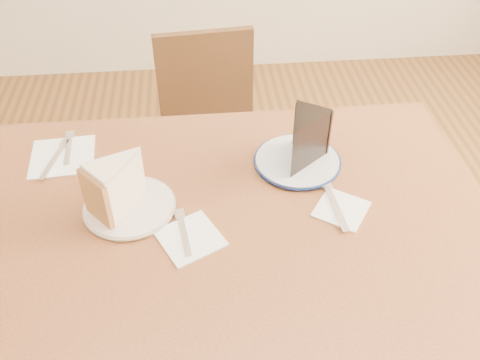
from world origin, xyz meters
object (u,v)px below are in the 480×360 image
(chair_far, at_px, (213,141))
(plate_cream, at_px, (130,207))
(table, at_px, (223,245))
(plate_navy, at_px, (297,161))
(chocolate_cake, at_px, (302,143))
(carrot_cake, at_px, (121,184))

(chair_far, relative_size, plate_cream, 4.08)
(table, height_order, plate_navy, plate_navy)
(chair_far, height_order, chocolate_cake, chocolate_cake)
(plate_navy, relative_size, carrot_cake, 1.66)
(plate_cream, distance_m, chocolate_cake, 0.43)
(table, xyz_separation_m, plate_cream, (-0.21, 0.04, 0.10))
(carrot_cake, bearing_deg, chair_far, 119.81)
(plate_cream, relative_size, chocolate_cake, 1.56)
(chair_far, height_order, carrot_cake, carrot_cake)
(plate_cream, bearing_deg, plate_navy, 17.13)
(plate_cream, bearing_deg, carrot_cake, 147.76)
(plate_cream, height_order, plate_navy, same)
(chocolate_cake, bearing_deg, table, 69.14)
(chair_far, relative_size, plate_navy, 3.91)
(chair_far, relative_size, carrot_cake, 6.50)
(carrot_cake, height_order, chocolate_cake, chocolate_cake)
(plate_navy, height_order, carrot_cake, carrot_cake)
(chair_far, bearing_deg, chocolate_cake, 104.70)
(plate_cream, xyz_separation_m, chocolate_cake, (0.41, 0.11, 0.07))
(plate_navy, distance_m, chocolate_cake, 0.07)
(plate_cream, height_order, chocolate_cake, chocolate_cake)
(table, relative_size, plate_navy, 5.85)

